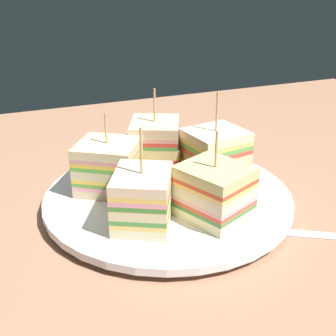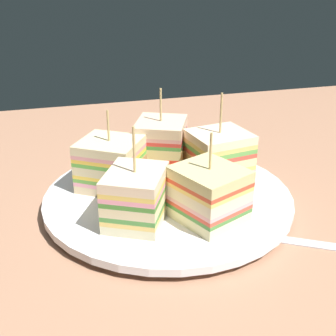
{
  "view_description": "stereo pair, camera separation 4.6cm",
  "coord_description": "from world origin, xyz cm",
  "px_view_note": "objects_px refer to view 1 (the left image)",
  "views": [
    {
      "loc": [
        15.92,
        39.0,
        23.57
      ],
      "look_at": [
        0.0,
        0.0,
        4.46
      ],
      "focal_mm": 46.35,
      "sensor_mm": 36.0,
      "label": 1
    },
    {
      "loc": [
        11.55,
        40.5,
        23.57
      ],
      "look_at": [
        0.0,
        0.0,
        4.46
      ],
      "focal_mm": 46.35,
      "sensor_mm": 36.0,
      "label": 2
    }
  ],
  "objects_px": {
    "sandwich_wedge_3": "(214,192)",
    "sandwich_wedge_1": "(109,167)",
    "sandwich_wedge_0": "(155,146)",
    "chip_pile": "(173,187)",
    "plate": "(168,198)",
    "spoon": "(277,229)",
    "sandwich_wedge_2": "(143,198)",
    "sandwich_wedge_4": "(215,155)"
  },
  "relations": [
    {
      "from": "plate",
      "to": "sandwich_wedge_1",
      "type": "bearing_deg",
      "value": -30.68
    },
    {
      "from": "spoon",
      "to": "sandwich_wedge_2",
      "type": "bearing_deg",
      "value": 10.71
    },
    {
      "from": "sandwich_wedge_0",
      "to": "sandwich_wedge_4",
      "type": "xyz_separation_m",
      "value": [
        -0.05,
        0.05,
        -0.0
      ]
    },
    {
      "from": "sandwich_wedge_0",
      "to": "sandwich_wedge_3",
      "type": "distance_m",
      "value": 0.13
    },
    {
      "from": "sandwich_wedge_2",
      "to": "chip_pile",
      "type": "height_order",
      "value": "sandwich_wedge_2"
    },
    {
      "from": "sandwich_wedge_4",
      "to": "sandwich_wedge_3",
      "type": "bearing_deg",
      "value": 52.87
    },
    {
      "from": "plate",
      "to": "sandwich_wedge_3",
      "type": "distance_m",
      "value": 0.07
    },
    {
      "from": "spoon",
      "to": "sandwich_wedge_0",
      "type": "bearing_deg",
      "value": -35.42
    },
    {
      "from": "sandwich_wedge_1",
      "to": "spoon",
      "type": "bearing_deg",
      "value": -9.76
    },
    {
      "from": "chip_pile",
      "to": "sandwich_wedge_3",
      "type": "bearing_deg",
      "value": 112.92
    },
    {
      "from": "chip_pile",
      "to": "spoon",
      "type": "relative_size",
      "value": 0.47
    },
    {
      "from": "plate",
      "to": "sandwich_wedge_3",
      "type": "height_order",
      "value": "sandwich_wedge_3"
    },
    {
      "from": "plate",
      "to": "sandwich_wedge_4",
      "type": "relative_size",
      "value": 2.6
    },
    {
      "from": "sandwich_wedge_0",
      "to": "chip_pile",
      "type": "distance_m",
      "value": 0.08
    },
    {
      "from": "sandwich_wedge_3",
      "to": "spoon",
      "type": "bearing_deg",
      "value": -143.17
    },
    {
      "from": "spoon",
      "to": "sandwich_wedge_4",
      "type": "bearing_deg",
      "value": -51.23
    },
    {
      "from": "sandwich_wedge_1",
      "to": "sandwich_wedge_3",
      "type": "height_order",
      "value": "same"
    },
    {
      "from": "sandwich_wedge_1",
      "to": "chip_pile",
      "type": "height_order",
      "value": "sandwich_wedge_1"
    },
    {
      "from": "sandwich_wedge_3",
      "to": "sandwich_wedge_4",
      "type": "xyz_separation_m",
      "value": [
        -0.04,
        -0.08,
        0.0
      ]
    },
    {
      "from": "sandwich_wedge_0",
      "to": "plate",
      "type": "bearing_deg",
      "value": 16.11
    },
    {
      "from": "sandwich_wedge_1",
      "to": "chip_pile",
      "type": "relative_size",
      "value": 1.34
    },
    {
      "from": "sandwich_wedge_1",
      "to": "spoon",
      "type": "relative_size",
      "value": 0.64
    },
    {
      "from": "plate",
      "to": "chip_pile",
      "type": "bearing_deg",
      "value": 97.54
    },
    {
      "from": "sandwich_wedge_1",
      "to": "chip_pile",
      "type": "xyz_separation_m",
      "value": [
        -0.06,
        0.04,
        -0.02
      ]
    },
    {
      "from": "sandwich_wedge_4",
      "to": "spoon",
      "type": "height_order",
      "value": "sandwich_wedge_4"
    },
    {
      "from": "sandwich_wedge_4",
      "to": "spoon",
      "type": "distance_m",
      "value": 0.12
    },
    {
      "from": "sandwich_wedge_3",
      "to": "chip_pile",
      "type": "relative_size",
      "value": 1.35
    },
    {
      "from": "plate",
      "to": "chip_pile",
      "type": "distance_m",
      "value": 0.02
    },
    {
      "from": "plate",
      "to": "chip_pile",
      "type": "xyz_separation_m",
      "value": [
        -0.0,
        0.01,
        0.02
      ]
    },
    {
      "from": "chip_pile",
      "to": "spoon",
      "type": "xyz_separation_m",
      "value": [
        -0.08,
        0.08,
        -0.02
      ]
    },
    {
      "from": "plate",
      "to": "sandwich_wedge_3",
      "type": "relative_size",
      "value": 3.02
    },
    {
      "from": "sandwich_wedge_1",
      "to": "chip_pile",
      "type": "bearing_deg",
      "value": -3.53
    },
    {
      "from": "chip_pile",
      "to": "spoon",
      "type": "bearing_deg",
      "value": 132.94
    },
    {
      "from": "sandwich_wedge_3",
      "to": "sandwich_wedge_4",
      "type": "relative_size",
      "value": 0.86
    },
    {
      "from": "sandwich_wedge_3",
      "to": "sandwich_wedge_1",
      "type": "bearing_deg",
      "value": 16.51
    },
    {
      "from": "plate",
      "to": "sandwich_wedge_0",
      "type": "distance_m",
      "value": 0.07
    },
    {
      "from": "sandwich_wedge_3",
      "to": "sandwich_wedge_2",
      "type": "bearing_deg",
      "value": 54.99
    },
    {
      "from": "sandwich_wedge_0",
      "to": "sandwich_wedge_1",
      "type": "bearing_deg",
      "value": -40.0
    },
    {
      "from": "sandwich_wedge_4",
      "to": "chip_pile",
      "type": "height_order",
      "value": "sandwich_wedge_4"
    },
    {
      "from": "sandwich_wedge_2",
      "to": "sandwich_wedge_3",
      "type": "xyz_separation_m",
      "value": [
        -0.07,
        0.01,
        0.0
      ]
    },
    {
      "from": "sandwich_wedge_0",
      "to": "sandwich_wedge_3",
      "type": "bearing_deg",
      "value": 30.65
    },
    {
      "from": "plate",
      "to": "sandwich_wedge_4",
      "type": "height_order",
      "value": "sandwich_wedge_4"
    }
  ]
}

